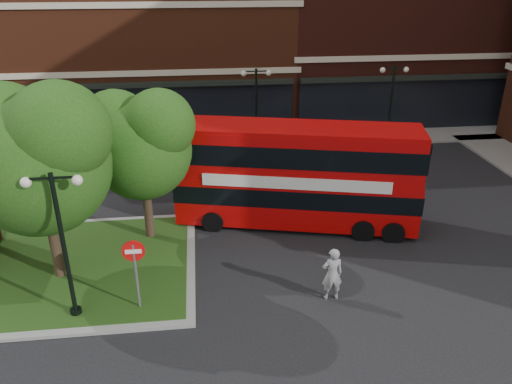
{
  "coord_description": "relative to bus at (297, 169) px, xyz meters",
  "views": [
    {
      "loc": [
        -1.27,
        -13.27,
        10.37
      ],
      "look_at": [
        0.84,
        4.72,
        2.0
      ],
      "focal_mm": 35.0,
      "sensor_mm": 36.0,
      "label": 1
    }
  ],
  "objects": [
    {
      "name": "ground",
      "position": [
        -2.67,
        -5.64,
        -2.52
      ],
      "size": [
        120.0,
        120.0,
        0.0
      ],
      "primitive_type": "plane",
      "color": "black",
      "rests_on": "ground"
    },
    {
      "name": "pavement_far",
      "position": [
        -2.67,
        10.86,
        -2.46
      ],
      "size": [
        44.0,
        3.0,
        0.12
      ],
      "primitive_type": "cube",
      "color": "slate",
      "rests_on": "ground"
    },
    {
      "name": "terrace_far_left",
      "position": [
        -10.67,
        18.36,
        4.48
      ],
      "size": [
        26.0,
        12.0,
        14.0
      ],
      "primitive_type": "cube",
      "color": "#612A17",
      "rests_on": "ground"
    },
    {
      "name": "traffic_island",
      "position": [
        -10.67,
        -2.64,
        -2.45
      ],
      "size": [
        12.6,
        7.6,
        0.15
      ],
      "color": "gray",
      "rests_on": "ground"
    },
    {
      "name": "tree_island_west",
      "position": [
        -9.27,
        -3.07,
        2.27
      ],
      "size": [
        5.4,
        4.71,
        7.21
      ],
      "color": "#2D2116",
      "rests_on": "ground"
    },
    {
      "name": "tree_island_east",
      "position": [
        -6.25,
        -0.58,
        1.72
      ],
      "size": [
        4.46,
        3.9,
        6.29
      ],
      "color": "#2D2116",
      "rests_on": "ground"
    },
    {
      "name": "lamp_island",
      "position": [
        -8.17,
        -5.44,
        0.31
      ],
      "size": [
        1.72,
        0.36,
        5.0
      ],
      "color": "black",
      "rests_on": "ground"
    },
    {
      "name": "lamp_far_left",
      "position": [
        -0.67,
        8.86,
        0.31
      ],
      "size": [
        1.72,
        0.36,
        5.0
      ],
      "color": "black",
      "rests_on": "ground"
    },
    {
      "name": "lamp_far_right",
      "position": [
        7.33,
        8.86,
        0.31
      ],
      "size": [
        1.72,
        0.36,
        5.0
      ],
      "color": "black",
      "rests_on": "ground"
    },
    {
      "name": "bus",
      "position": [
        0.0,
        0.0,
        0.0
      ],
      "size": [
        10.31,
        4.61,
        3.84
      ],
      "rotation": [
        0.0,
        0.0,
        -0.24
      ],
      "color": "#B70708",
      "rests_on": "ground"
    },
    {
      "name": "woman",
      "position": [
        0.18,
        -5.46,
        -1.55
      ],
      "size": [
        0.72,
        0.49,
        1.94
      ],
      "primitive_type": "imported",
      "rotation": [
        0.0,
        0.0,
        3.18
      ],
      "color": "gray",
      "rests_on": "ground"
    },
    {
      "name": "car_silver",
      "position": [
        -6.39,
        10.14,
        -1.85
      ],
      "size": [
        3.98,
        1.73,
        1.34
      ],
      "primitive_type": "imported",
      "rotation": [
        0.0,
        0.0,
        1.53
      ],
      "color": "silver",
      "rests_on": "ground"
    },
    {
      "name": "car_white",
      "position": [
        3.43,
        8.86,
        -1.77
      ],
      "size": [
        4.56,
        1.62,
        1.5
      ],
      "primitive_type": "imported",
      "rotation": [
        0.0,
        0.0,
        1.56
      ],
      "color": "silver",
      "rests_on": "ground"
    },
    {
      "name": "no_entry_sign",
      "position": [
        -6.17,
        -5.33,
        -0.66
      ],
      "size": [
        0.72,
        0.09,
        2.6
      ],
      "rotation": [
        0.0,
        0.0,
        0.0
      ],
      "color": "slate",
      "rests_on": "ground"
    }
  ]
}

